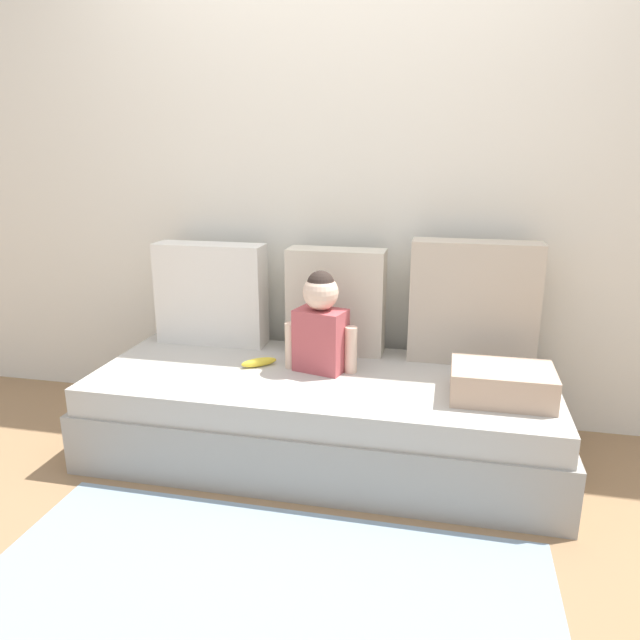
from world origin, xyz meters
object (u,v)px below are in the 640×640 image
object	(u,v)px
toddler	(321,323)
banana	(259,362)
couch	(322,415)
throw_pillow_right	(473,303)
throw_pillow_left	(211,294)
throw_pillow_center	(336,301)
folded_blanket	(502,383)

from	to	relation	value
toddler	banana	world-z (taller)	toddler
couch	throw_pillow_right	bearing A→B (deg)	26.53
throw_pillow_left	toddler	distance (m)	0.69
banana	couch	bearing A→B (deg)	-5.65
throw_pillow_center	throw_pillow_right	world-z (taller)	throw_pillow_right
couch	toddler	xyz separation A→B (m)	(-0.02, 0.05, 0.42)
couch	throw_pillow_left	bearing A→B (deg)	153.47
throw_pillow_center	folded_blanket	xyz separation A→B (m)	(0.76, -0.43, -0.19)
couch	banana	size ratio (longest dim) A/B	12.25
throw_pillow_center	toddler	xyz separation A→B (m)	(-0.02, -0.27, -0.03)
throw_pillow_left	throw_pillow_right	world-z (taller)	throw_pillow_right
couch	folded_blanket	world-z (taller)	folded_blanket
folded_blanket	throw_pillow_center	bearing A→B (deg)	150.66
throw_pillow_left	banana	world-z (taller)	throw_pillow_left
throw_pillow_left	toddler	bearing A→B (deg)	-23.41
couch	toddler	size ratio (longest dim) A/B	4.54
throw_pillow_left	throw_pillow_right	xyz separation A→B (m)	(1.29, 0.00, 0.03)
throw_pillow_left	toddler	size ratio (longest dim) A/B	1.21
throw_pillow_left	throw_pillow_right	bearing A→B (deg)	0.00
throw_pillow_right	couch	bearing A→B (deg)	-153.47
throw_pillow_right	toddler	world-z (taller)	throw_pillow_right
couch	banana	xyz separation A→B (m)	(-0.30, 0.03, 0.22)
toddler	folded_blanket	bearing A→B (deg)	-11.30
throw_pillow_right	banana	distance (m)	1.03
couch	throw_pillow_center	bearing A→B (deg)	90.00
throw_pillow_right	folded_blanket	bearing A→B (deg)	-74.88
throw_pillow_right	folded_blanket	xyz separation A→B (m)	(0.12, -0.43, -0.22)
folded_blanket	throw_pillow_right	bearing A→B (deg)	105.12
couch	banana	world-z (taller)	banana
throw_pillow_left	banana	bearing A→B (deg)	-40.47
toddler	banana	bearing A→B (deg)	-176.07
throw_pillow_left	folded_blanket	world-z (taller)	throw_pillow_left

